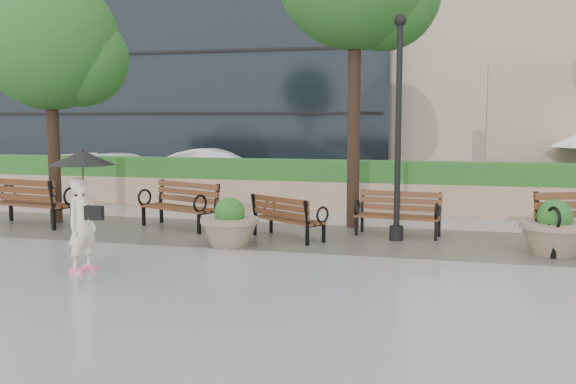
% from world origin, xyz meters
% --- Properties ---
extents(ground, '(100.00, 100.00, 0.00)m').
position_xyz_m(ground, '(0.00, 0.00, 0.00)').
color(ground, gray).
rests_on(ground, ground).
extents(cobble_strip, '(28.00, 3.20, 0.01)m').
position_xyz_m(cobble_strip, '(0.00, 3.00, 0.01)').
color(cobble_strip, '#383330').
rests_on(cobble_strip, ground).
extents(hedge_wall, '(24.00, 0.80, 1.35)m').
position_xyz_m(hedge_wall, '(0.00, 7.00, 0.66)').
color(hedge_wall, tan).
rests_on(hedge_wall, ground).
extents(asphalt_street, '(40.00, 7.00, 0.00)m').
position_xyz_m(asphalt_street, '(0.00, 11.00, 0.00)').
color(asphalt_street, black).
rests_on(asphalt_street, ground).
extents(bench_0, '(2.14, 1.17, 1.09)m').
position_xyz_m(bench_0, '(-5.76, 2.84, 0.32)').
color(bench_0, '#562E19').
rests_on(bench_0, ground).
extents(bench_1, '(2.03, 1.45, 1.02)m').
position_xyz_m(bench_1, '(-2.32, 3.36, 0.30)').
color(bench_1, '#562E19').
rests_on(bench_1, ground).
extents(bench_2, '(1.72, 1.42, 0.88)m').
position_xyz_m(bench_2, '(0.36, 2.69, 0.26)').
color(bench_2, '#562E19').
rests_on(bench_2, ground).
extents(bench_3, '(1.79, 0.88, 0.93)m').
position_xyz_m(bench_3, '(2.50, 3.56, 0.28)').
color(bench_3, '#562E19').
rests_on(bench_3, ground).
extents(planter_left, '(1.12, 1.12, 0.94)m').
position_xyz_m(planter_left, '(-0.55, 1.73, 0.37)').
color(planter_left, '#7F6B56').
rests_on(planter_left, ground).
extents(planter_right, '(1.20, 1.20, 1.00)m').
position_xyz_m(planter_right, '(5.37, 2.43, 0.39)').
color(planter_right, '#7F6B56').
rests_on(planter_right, ground).
extents(lamppost, '(0.28, 0.28, 4.45)m').
position_xyz_m(lamppost, '(2.51, 3.08, 1.97)').
color(lamppost, black).
rests_on(lamppost, ground).
extents(tree_0, '(3.28, 3.15, 5.79)m').
position_xyz_m(tree_0, '(-5.34, 3.49, 4.10)').
color(tree_0, black).
rests_on(tree_0, ground).
extents(car_left, '(4.63, 2.59, 1.27)m').
position_xyz_m(car_left, '(-7.41, 10.25, 0.63)').
color(car_left, white).
rests_on(car_left, ground).
extents(car_right, '(4.62, 2.43, 1.45)m').
position_xyz_m(car_right, '(-4.07, 10.33, 0.72)').
color(car_right, white).
rests_on(car_right, ground).
extents(pedestrian, '(1.05, 1.05, 1.93)m').
position_xyz_m(pedestrian, '(-2.10, -0.81, 1.17)').
color(pedestrian, beige).
rests_on(pedestrian, ground).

